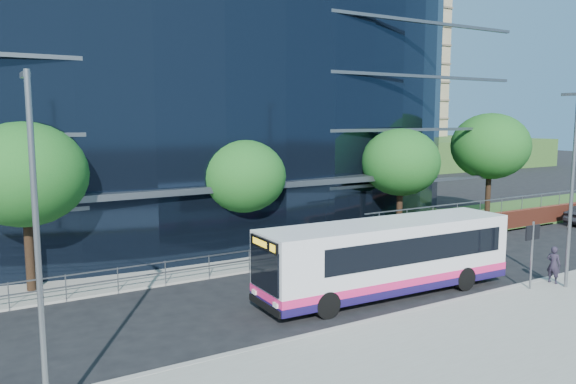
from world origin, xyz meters
TOP-DOWN VIEW (x-y plane):
  - ground at (0.00, 0.00)m, footprint 200.00×200.00m
  - pavement_near at (0.00, -5.00)m, footprint 80.00×8.00m
  - kerb at (0.00, -1.00)m, footprint 80.00×0.25m
  - yellow_line_outer at (0.00, -0.80)m, footprint 80.00×0.08m
  - yellow_line_inner at (0.00, -0.65)m, footprint 80.00×0.08m
  - far_forecourt at (-6.00, 11.00)m, footprint 50.00×8.00m
  - grass_verge at (24.00, 11.00)m, footprint 36.00×8.00m
  - glass_office at (-4.00, 20.85)m, footprint 44.00×23.10m
  - retaining_wall at (20.00, 7.30)m, footprint 34.00×0.40m
  - guard_railings at (-8.00, 7.00)m, footprint 24.00×0.05m
  - apartment_block at (32.00, 57.21)m, footprint 60.00×42.00m
  - street_sign at (4.50, -1.59)m, footprint 0.85×0.09m
  - tree_far_a at (-13.00, 9.00)m, footprint 4.95×4.95m
  - tree_far_b at (-3.00, 9.50)m, footprint 4.29×4.29m
  - tree_far_c at (7.00, 9.00)m, footprint 4.62×4.62m
  - tree_far_d at (16.00, 10.00)m, footprint 5.28×5.28m
  - tree_dist_e at (24.00, 40.00)m, footprint 4.62×4.62m
  - tree_dist_f at (40.00, 42.00)m, footprint 4.29×4.29m
  - streetlight_west at (-14.00, -2.17)m, footprint 0.15×0.77m
  - streetlight_east at (6.00, -2.17)m, footprint 0.15×0.77m
  - city_bus at (-0.64, 1.24)m, footprint 11.14×2.97m
  - pedestrian at (6.06, -1.57)m, footprint 0.47×0.63m

SIDE VIEW (x-z plane):
  - ground at x=0.00m, z-range 0.00..0.00m
  - yellow_line_outer at x=0.00m, z-range 0.00..0.01m
  - yellow_line_inner at x=0.00m, z-range 0.00..0.01m
  - far_forecourt at x=-6.00m, z-range 0.00..0.10m
  - grass_verge at x=24.00m, z-range 0.00..0.12m
  - pavement_near at x=0.00m, z-range 0.00..0.15m
  - kerb at x=0.00m, z-range 0.00..0.16m
  - retaining_wall at x=20.00m, z-range -0.44..1.67m
  - guard_railings at x=-8.00m, z-range 0.27..1.37m
  - pedestrian at x=6.06m, z-range 0.15..1.74m
  - city_bus at x=-0.64m, z-range 0.09..3.08m
  - street_sign at x=4.50m, z-range 0.75..3.55m
  - tree_far_b at x=-3.00m, z-range 1.19..7.23m
  - tree_dist_f at x=40.00m, z-range 1.19..7.23m
  - streetlight_west at x=-14.00m, z-range 0.44..8.44m
  - streetlight_east at x=6.00m, z-range 0.44..8.44m
  - tree_far_c at x=7.00m, z-range 1.28..7.79m
  - tree_dist_e at x=24.00m, z-range 1.28..7.79m
  - tree_far_a at x=-13.00m, z-range 1.37..8.35m
  - tree_far_d at x=16.00m, z-range 1.47..8.91m
  - glass_office at x=-4.00m, z-range 0.00..16.00m
  - apartment_block at x=32.00m, z-range -3.89..26.11m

